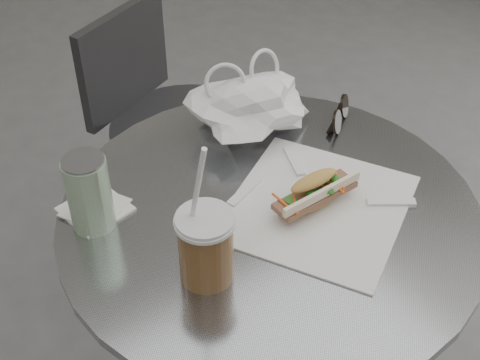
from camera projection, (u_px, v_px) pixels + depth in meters
cafe_table at (266, 308)px, 1.37m from camera, size 0.76×0.76×0.74m
chair_far at (177, 163)px, 1.91m from camera, size 0.44×0.46×0.78m
sandwich_paper at (318, 207)px, 1.20m from camera, size 0.42×0.42×0.00m
banh_mi at (314, 192)px, 1.18m from camera, size 0.20×0.08×0.07m
iced_coffee at (206, 246)px, 1.04m from camera, size 0.09×0.09×0.27m
sunglasses at (339, 115)px, 1.39m from camera, size 0.10×0.08×0.05m
plastic_bag at (251, 107)px, 1.34m from camera, size 0.25×0.21×0.12m
napkin_stack at (95, 209)px, 1.19m from camera, size 0.13×0.13×0.01m
drink_can at (89, 193)px, 1.12m from camera, size 0.08×0.08×0.14m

